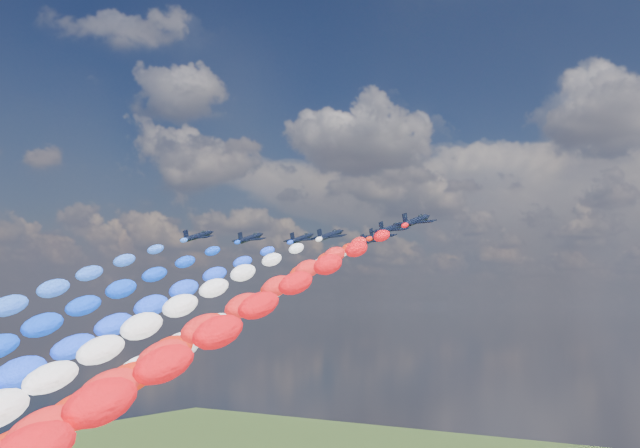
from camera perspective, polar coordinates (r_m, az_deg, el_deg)
The scene contains 15 objects.
jet_0 at distance 181.12m, azimuth -9.11°, elevation -0.89°, with size 8.40×11.26×2.48m, color black, non-canonical shape.
jet_1 at distance 184.91m, azimuth -5.24°, elevation -1.05°, with size 8.40×11.26×2.48m, color black, non-canonical shape.
trail_1 at distance 141.35m, azimuth -21.49°, elevation -8.63°, with size 6.27×121.40×50.82m, color blue, non-canonical shape.
jet_2 at distance 184.66m, azimuth -1.39°, elevation -1.07°, with size 8.40×11.26×2.48m, color black, non-canonical shape.
trail_2 at distance 137.79m, azimuth -16.56°, elevation -8.88°, with size 6.27×121.40×50.82m, color #1843FD, non-canonical shape.
jet_3 at distance 176.51m, azimuth 0.75°, elevation -0.83°, with size 8.40×11.26×2.48m, color black, non-canonical shape.
trail_3 at distance 128.15m, azimuth -14.66°, elevation -9.15°, with size 6.27×121.40×50.82m, color white, non-canonical shape.
jet_4 at distance 188.91m, azimuth 3.87°, elevation -1.17°, with size 8.40×11.26×2.48m, color black, non-canonical shape.
trail_4 at distance 137.80m, azimuth -9.13°, elevation -9.05°, with size 6.27×121.40×50.82m, color white, non-canonical shape.
jet_5 at distance 175.81m, azimuth 4.44°, elevation -0.79°, with size 8.40×11.26×2.48m, color black, non-canonical shape.
trail_5 at distance 124.60m, azimuth -9.69°, elevation -9.35°, with size 6.27×121.40×50.82m, color red, non-canonical shape.
jet_6 at distance 161.96m, azimuth 5.34°, elevation -0.32°, with size 8.40×11.26×2.48m, color black, non-canonical shape.
trail_6 at distance 110.50m, azimuth -10.19°, elevation -9.76°, with size 6.27×121.40×50.82m, color red, non-canonical shape.
jet_7 at distance 148.29m, azimuth 7.16°, elevation 0.24°, with size 8.40×11.26×2.48m, color black, non-canonical shape.
trail_7 at distance 95.95m, azimuth -9.66°, elevation -10.32°, with size 6.27×121.40×50.82m, color red, non-canonical shape.
Camera 1 is at (94.04, -138.03, 92.82)m, focal length 42.89 mm.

